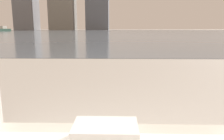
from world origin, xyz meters
The scene contains 5 objects.
towel_stack centered at (-0.09, 0.81, 0.53)m, with size 0.29×0.19×0.08m.
harbor_water centered at (0.00, 62.00, 0.01)m, with size 180.00×110.00×0.01m.
harbor_boat_1 centered at (-35.29, 67.56, 0.58)m, with size 2.92×4.56×1.62m.
harbor_boat_2 centered at (-42.36, 81.77, 0.56)m, with size 2.02×4.32×1.56m.
skyline_tower_2 centered at (-10.61, 118.00, 14.84)m, with size 11.65×11.45×29.68m.
Camera 1 is at (-0.04, -0.10, 0.99)m, focal length 35.00 mm.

